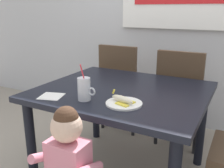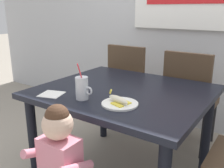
% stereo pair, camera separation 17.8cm
% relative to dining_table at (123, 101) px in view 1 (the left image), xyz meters
% --- Properties ---
extents(dining_table, '(1.21, 1.06, 0.74)m').
position_rel_dining_table_xyz_m(dining_table, '(0.00, 0.00, 0.00)').
color(dining_table, black).
rests_on(dining_table, ground).
extents(dining_chair_left, '(0.44, 0.45, 0.96)m').
position_rel_dining_table_xyz_m(dining_chair_left, '(-0.38, 0.77, -0.10)').
color(dining_chair_left, '#4C3826').
rests_on(dining_chair_left, ground).
extents(dining_chair_right, '(0.44, 0.44, 0.96)m').
position_rel_dining_table_xyz_m(dining_chair_right, '(0.27, 0.71, -0.10)').
color(dining_chair_right, '#4C3826').
rests_on(dining_chair_right, ground).
extents(toddler_standing, '(0.33, 0.24, 0.84)m').
position_rel_dining_table_xyz_m(toddler_standing, '(-0.00, -0.67, -0.12)').
color(toddler_standing, '#3F4760').
rests_on(toddler_standing, ground).
extents(milk_cup, '(0.13, 0.09, 0.25)m').
position_rel_dining_table_xyz_m(milk_cup, '(-0.11, -0.34, 0.17)').
color(milk_cup, silver).
rests_on(milk_cup, dining_table).
extents(snack_plate, '(0.23, 0.23, 0.01)m').
position_rel_dining_table_xyz_m(snack_plate, '(0.15, -0.29, 0.10)').
color(snack_plate, white).
rests_on(snack_plate, dining_table).
extents(peeled_banana, '(0.18, 0.13, 0.07)m').
position_rel_dining_table_xyz_m(peeled_banana, '(0.14, -0.29, 0.13)').
color(peeled_banana, '#F4EAC6').
rests_on(peeled_banana, snack_plate).
extents(paper_napkin, '(0.19, 0.19, 0.00)m').
position_rel_dining_table_xyz_m(paper_napkin, '(-0.35, -0.39, 0.10)').
color(paper_napkin, white).
rests_on(paper_napkin, dining_table).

